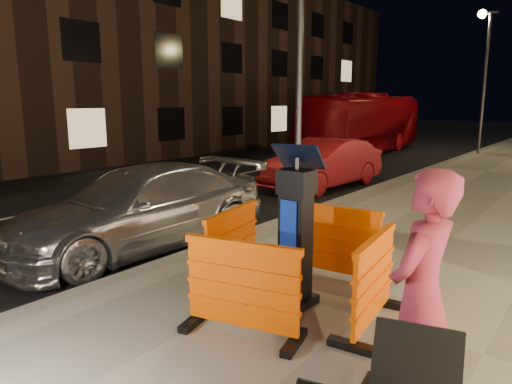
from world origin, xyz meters
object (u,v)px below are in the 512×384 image
Objects in this scene: parking_kiosk at (296,230)px; car_red at (323,187)px; barrier_kerbside at (232,246)px; barrier_bldgside at (374,282)px; bus_doubledecker at (363,153)px; barrier_back at (335,242)px; car_silver at (142,247)px; man at (421,297)px; barrier_front at (242,289)px.

car_red is at bearing 108.50° from parking_kiosk.
barrier_kerbside and barrier_bldgside have the same top height.
parking_kiosk reaches higher than barrier_kerbside.
car_red is 9.57m from bus_doubledecker.
parking_kiosk reaches higher than barrier_back.
car_silver is at bearing -82.85° from car_red.
car_red is 2.30× the size of man.
car_red is at bearing 100.74° from barrier_front.
parking_kiosk is 8.23m from car_red.
barrier_bldgside is 0.26× the size of car_silver.
car_silver is at bearing -82.15° from bus_doubledecker.
barrier_front is 1.00× the size of barrier_kerbside.
parking_kiosk is 1.40× the size of barrier_front.
barrier_back reaches higher than car_silver.
barrier_back is 0.29× the size of car_red.
barrier_front is 1.34m from barrier_kerbside.
parking_kiosk reaches higher than bus_doubledecker.
barrier_bldgside is 8.67m from car_red.
barrier_back and barrier_kerbside have the same top height.
man reaches higher than parking_kiosk.
barrier_kerbside is at bearing -105.95° from man.
car_red is (-2.80, 7.26, -0.63)m from barrier_kerbside.
barrier_front is 9.05m from car_red.
man is (5.18, -1.58, 1.07)m from car_silver.
man is (1.75, -2.01, 0.44)m from barrier_back.
barrier_bldgside is 0.29× the size of car_red.
parking_kiosk reaches higher than car_silver.
barrier_kerbside is at bearing -74.45° from bus_doubledecker.
car_silver is (-3.43, -0.43, -0.63)m from barrier_back.
man is at bearing -52.08° from car_red.
car_red is 10.03m from man.
parking_kiosk reaches higher than barrier_front.
barrier_kerbside is at bearing 83.19° from barrier_bldgside.
parking_kiosk is at bearing -95.81° from barrier_back.
man reaches higher than barrier_front.
car_silver is 1.11× the size of car_red.
barrier_back is 1.00× the size of barrier_kerbside.
barrier_kerbside is at bearing -7.55° from car_silver.
barrier_front is 1.90m from barrier_back.
barrier_front is at bearing -72.66° from bus_doubledecker.
bus_doubledecker is (-2.99, 9.09, 0.00)m from car_red.
man is at bearing -67.96° from bus_doubledecker.
barrier_bldgside reaches higher than car_red.
barrier_front and barrier_back have the same top height.
bus_doubledecker is (-6.74, 17.30, -0.63)m from barrier_front.
man is (8.49, -17.42, 1.07)m from bus_doubledecker.
bus_doubledecker is 19.41m from man.
barrier_back is at bearing 38.19° from barrier_bldgside.
parking_kiosk is 1.40× the size of barrier_kerbside.
man is at bearing -122.34° from barrier_kerbside.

